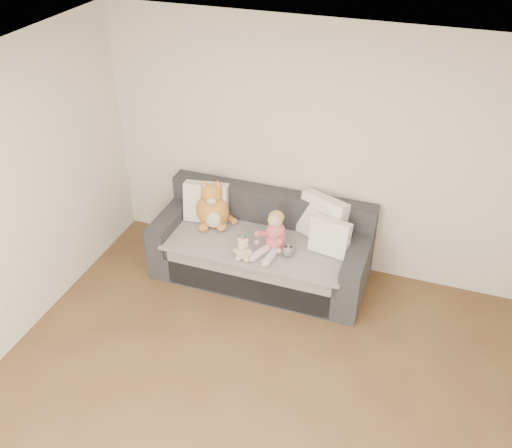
% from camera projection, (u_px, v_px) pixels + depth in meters
% --- Properties ---
extents(room_shell, '(5.00, 5.00, 5.00)m').
position_uv_depth(room_shell, '(248.00, 279.00, 3.99)').
color(room_shell, brown).
rests_on(room_shell, ground).
extents(sofa, '(2.20, 0.94, 0.85)m').
position_uv_depth(sofa, '(262.00, 249.00, 5.95)').
color(sofa, '#27272B').
rests_on(sofa, ground).
extents(cushion_left, '(0.49, 0.28, 0.44)m').
position_uv_depth(cushion_left, '(206.00, 202.00, 6.02)').
color(cushion_left, white).
rests_on(cushion_left, sofa).
extents(cushion_right_back, '(0.54, 0.40, 0.47)m').
position_uv_depth(cushion_right_back, '(322.00, 218.00, 5.73)').
color(cushion_right_back, white).
rests_on(cushion_right_back, sofa).
extents(cushion_right_front, '(0.41, 0.24, 0.37)m').
position_uv_depth(cushion_right_front, '(330.00, 237.00, 5.54)').
color(cushion_right_front, white).
rests_on(cushion_right_front, sofa).
extents(toddler, '(0.30, 0.45, 0.44)m').
position_uv_depth(toddler, '(274.00, 235.00, 5.57)').
color(toddler, '#EA5275').
rests_on(toddler, sofa).
extents(plush_cat, '(0.44, 0.44, 0.55)m').
position_uv_depth(plush_cat, '(213.00, 208.00, 5.94)').
color(plush_cat, '#AE5F26').
rests_on(plush_cat, sofa).
extents(teddy_bear, '(0.19, 0.15, 0.25)m').
position_uv_depth(teddy_bear, '(243.00, 251.00, 5.49)').
color(teddy_bear, beige).
rests_on(teddy_bear, sofa).
extents(plush_cow, '(0.12, 0.19, 0.15)m').
position_uv_depth(plush_cow, '(288.00, 250.00, 5.56)').
color(plush_cow, white).
rests_on(plush_cow, sofa).
extents(sippy_cup, '(0.10, 0.07, 0.11)m').
position_uv_depth(sippy_cup, '(243.00, 238.00, 5.73)').
color(sippy_cup, purple).
rests_on(sippy_cup, sofa).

